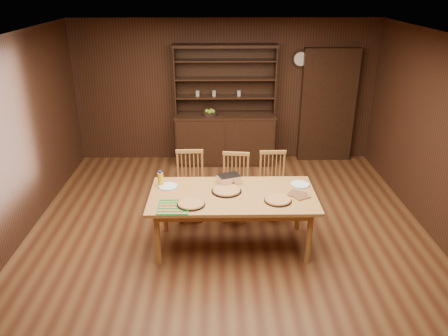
{
  "coord_description": "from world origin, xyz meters",
  "views": [
    {
      "loc": [
        -0.14,
        -4.94,
        3.22
      ],
      "look_at": [
        -0.06,
        0.4,
        0.89
      ],
      "focal_mm": 35.0,
      "sensor_mm": 36.0,
      "label": 1
    }
  ],
  "objects_px": {
    "chair_right": "(272,182)",
    "juice_bottle": "(161,179)",
    "dining_table": "(233,199)",
    "china_hutch": "(225,132)",
    "chair_left": "(190,183)",
    "chair_center": "(235,184)"
  },
  "relations": [
    {
      "from": "dining_table",
      "to": "chair_left",
      "type": "xyz_separation_m",
      "value": [
        -0.58,
        0.81,
        -0.15
      ]
    },
    {
      "from": "dining_table",
      "to": "juice_bottle",
      "type": "bearing_deg",
      "value": 163.74
    },
    {
      "from": "chair_center",
      "to": "juice_bottle",
      "type": "relative_size",
      "value": 4.8
    },
    {
      "from": "dining_table",
      "to": "juice_bottle",
      "type": "distance_m",
      "value": 0.98
    },
    {
      "from": "china_hutch",
      "to": "chair_center",
      "type": "height_order",
      "value": "china_hutch"
    },
    {
      "from": "chair_left",
      "to": "chair_right",
      "type": "distance_m",
      "value": 1.19
    },
    {
      "from": "china_hutch",
      "to": "juice_bottle",
      "type": "distance_m",
      "value": 2.73
    },
    {
      "from": "dining_table",
      "to": "juice_bottle",
      "type": "xyz_separation_m",
      "value": [
        -0.93,
        0.27,
        0.16
      ]
    },
    {
      "from": "dining_table",
      "to": "chair_left",
      "type": "bearing_deg",
      "value": 125.78
    },
    {
      "from": "chair_right",
      "to": "juice_bottle",
      "type": "xyz_separation_m",
      "value": [
        -1.53,
        -0.57,
        0.33
      ]
    },
    {
      "from": "chair_center",
      "to": "chair_left",
      "type": "bearing_deg",
      "value": -176.35
    },
    {
      "from": "china_hutch",
      "to": "dining_table",
      "type": "distance_m",
      "value": 2.84
    },
    {
      "from": "chair_center",
      "to": "chair_right",
      "type": "relative_size",
      "value": 1.01
    },
    {
      "from": "china_hutch",
      "to": "chair_left",
      "type": "distance_m",
      "value": 2.1
    },
    {
      "from": "juice_bottle",
      "to": "chair_center",
      "type": "bearing_deg",
      "value": 26.83
    },
    {
      "from": "chair_left",
      "to": "chair_center",
      "type": "height_order",
      "value": "chair_left"
    },
    {
      "from": "chair_right",
      "to": "china_hutch",
      "type": "bearing_deg",
      "value": 107.8
    },
    {
      "from": "chair_left",
      "to": "chair_center",
      "type": "relative_size",
      "value": 1.02
    },
    {
      "from": "dining_table",
      "to": "chair_right",
      "type": "relative_size",
      "value": 2.14
    },
    {
      "from": "dining_table",
      "to": "chair_right",
      "type": "xyz_separation_m",
      "value": [
        0.6,
        0.84,
        -0.17
      ]
    },
    {
      "from": "chair_right",
      "to": "juice_bottle",
      "type": "bearing_deg",
      "value": -159.86
    },
    {
      "from": "china_hutch",
      "to": "dining_table",
      "type": "bearing_deg",
      "value": -89.1
    }
  ]
}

